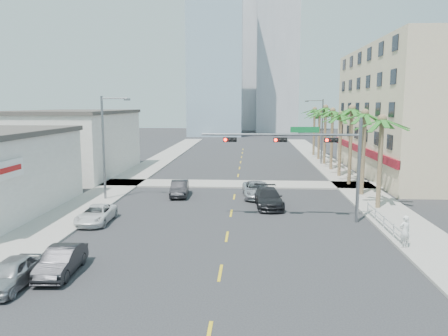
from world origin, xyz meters
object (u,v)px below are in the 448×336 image
Objects in this scene: car_lane_left at (179,189)px; car_parked_far at (96,214)px; car_lane_right at (269,198)px; pedestrian at (405,231)px; traffic_signal_mast at (313,151)px; car_parked_mid at (61,261)px; car_parked_near at (11,273)px; car_lane_center at (256,190)px.

car_parked_far is at bearing -119.84° from car_lane_left.
car_lane_right is 12.53m from pedestrian.
pedestrian is at bearing -14.53° from car_parked_far.
traffic_signal_mast reaches higher than car_parked_mid.
pedestrian is at bearing -46.99° from car_lane_left.
traffic_signal_mast is at bearing -61.04° from car_lane_right.
car_parked_mid is 18.87m from car_lane_left.
pedestrian is (4.52, -5.83, -3.97)m from traffic_signal_mast.
traffic_signal_mast is 14.18m from car_lane_left.
car_lane_right is 2.74× the size of pedestrian.
car_lane_center reaches higher than car_parked_near.
car_lane_left is 8.80m from car_lane_right.
car_parked_near is 20.73m from pedestrian.
car_lane_left is at bearing 149.85° from car_lane_right.
car_parked_far is 20.23m from pedestrian.
car_lane_left is at bearing -59.58° from pedestrian.
traffic_signal_mast is 5.90× the size of pedestrian.
car_lane_center is 3.77m from car_lane_right.
car_lane_right reaches higher than car_parked_far.
traffic_signal_mast reaches higher than car_parked_far.
car_parked_near is at bearing 0.84° from pedestrian.
car_lane_center is 0.98× the size of car_lane_right.
car_parked_mid is 0.95× the size of car_lane_left.
car_parked_far is 14.65m from car_lane_center.
pedestrian is at bearing 16.90° from car_parked_near.
car_parked_near is 0.76× the size of car_lane_right.
car_parked_mid is 2.14× the size of pedestrian.
car_lane_right is at bearing -30.26° from car_lane_left.
pedestrian is at bearing 11.68° from car_parked_mid.
car_parked_mid is (1.60, 1.71, -0.00)m from car_parked_near.
traffic_signal_mast is 9.83m from car_lane_center.
car_lane_center is at bearing 37.47° from car_parked_far.
car_parked_near is at bearing -136.10° from car_parked_mid.
car_parked_near is at bearing -123.50° from car_lane_center.
pedestrian is at bearing -63.02° from car_lane_center.
car_lane_left is at bearing 143.07° from traffic_signal_mast.
traffic_signal_mast is at bearing 37.74° from car_parked_near.
car_parked_mid is (-13.58, -10.56, -4.40)m from traffic_signal_mast.
traffic_signal_mast is 15.87m from car_parked_far.
traffic_signal_mast reaches higher than car_lane_center.
car_parked_far is at bearing -145.16° from car_lane_center.
pedestrian is (19.70, -4.58, 0.48)m from car_parked_far.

